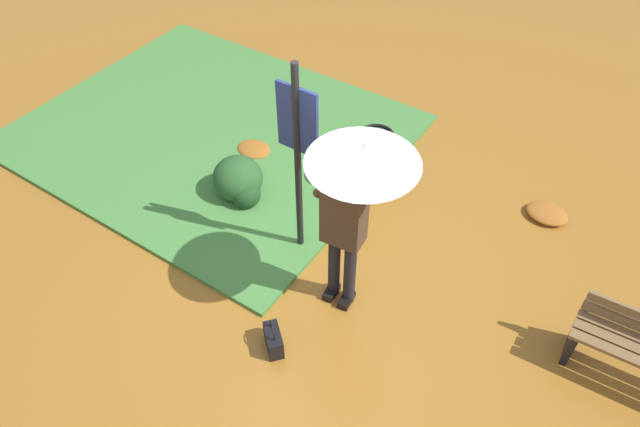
% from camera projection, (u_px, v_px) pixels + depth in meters
% --- Properties ---
extents(ground_plane, '(18.00, 18.00, 0.00)m').
position_uv_depth(ground_plane, '(326.00, 286.00, 6.15)').
color(ground_plane, '#9E6623').
extents(grass_verge, '(4.80, 4.00, 0.05)m').
position_uv_depth(grass_verge, '(211.00, 132.00, 7.96)').
color(grass_verge, '#47843D').
rests_on(grass_verge, ground_plane).
extents(person_with_umbrella, '(0.96, 0.96, 2.04)m').
position_uv_depth(person_with_umbrella, '(354.00, 187.00, 4.94)').
color(person_with_umbrella, black).
rests_on(person_with_umbrella, ground_plane).
extents(info_sign_post, '(0.44, 0.07, 2.30)m').
position_uv_depth(info_sign_post, '(298.00, 142.00, 5.53)').
color(info_sign_post, black).
rests_on(info_sign_post, ground_plane).
extents(handbag, '(0.32, 0.30, 0.37)m').
position_uv_depth(handbag, '(273.00, 340.00, 5.54)').
color(handbag, black).
rests_on(handbag, ground_plane).
extents(trash_bin, '(0.42, 0.42, 0.83)m').
position_uv_depth(trash_bin, '(374.00, 162.00, 6.91)').
color(trash_bin, '#2D5138').
rests_on(trash_bin, ground_plane).
extents(shrub_cluster, '(0.65, 0.59, 0.53)m').
position_uv_depth(shrub_cluster, '(239.00, 181.00, 6.93)').
color(shrub_cluster, '#285628').
rests_on(shrub_cluster, ground_plane).
extents(leaf_pile_near_person, '(0.46, 0.37, 0.10)m').
position_uv_depth(leaf_pile_near_person, '(254.00, 149.00, 7.66)').
color(leaf_pile_near_person, '#A86023').
rests_on(leaf_pile_near_person, ground_plane).
extents(leaf_pile_by_bench, '(0.48, 0.38, 0.11)m').
position_uv_depth(leaf_pile_by_bench, '(547.00, 213.00, 6.83)').
color(leaf_pile_by_bench, '#A86023').
rests_on(leaf_pile_by_bench, ground_plane).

